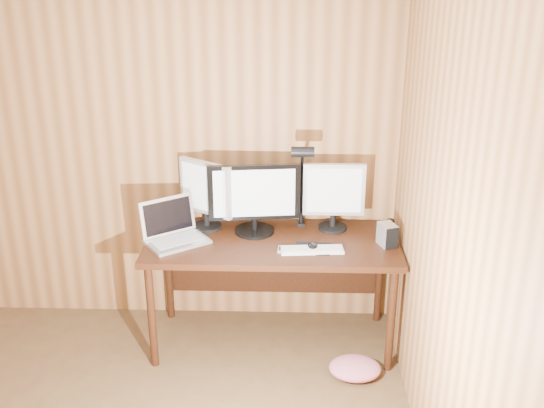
{
  "coord_description": "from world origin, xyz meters",
  "views": [
    {
      "loc": [
        1.04,
        -2.04,
        2.46
      ],
      "look_at": [
        0.93,
        1.58,
        1.02
      ],
      "focal_mm": 42.0,
      "sensor_mm": 36.0,
      "label": 1
    }
  ],
  "objects_px": {
    "hard_drive": "(387,235)",
    "monitor_right": "(334,195)",
    "laptop": "(173,231)",
    "phone": "(282,249)",
    "desk": "(273,253)",
    "speaker": "(390,228)",
    "monitor_left": "(206,193)",
    "mouse": "(313,245)",
    "monitor_center": "(254,198)",
    "desk_lamp": "(302,174)",
    "keyboard": "(312,250)"
  },
  "relations": [
    {
      "from": "hard_drive",
      "to": "monitor_right",
      "type": "bearing_deg",
      "value": 123.58
    },
    {
      "from": "monitor_right",
      "to": "laptop",
      "type": "relative_size",
      "value": 0.98
    },
    {
      "from": "phone",
      "to": "laptop",
      "type": "bearing_deg",
      "value": 173.75
    },
    {
      "from": "desk",
      "to": "speaker",
      "type": "relative_size",
      "value": 13.63
    },
    {
      "from": "desk",
      "to": "monitor_right",
      "type": "distance_m",
      "value": 0.55
    },
    {
      "from": "monitor_left",
      "to": "phone",
      "type": "xyz_separation_m",
      "value": [
        0.5,
        -0.33,
        -0.24
      ]
    },
    {
      "from": "monitor_right",
      "to": "mouse",
      "type": "xyz_separation_m",
      "value": [
        -0.14,
        -0.31,
        -0.22
      ]
    },
    {
      "from": "mouse",
      "to": "hard_drive",
      "type": "distance_m",
      "value": 0.47
    },
    {
      "from": "monitor_left",
      "to": "laptop",
      "type": "bearing_deg",
      "value": -99.81
    },
    {
      "from": "monitor_center",
      "to": "desk_lamp",
      "type": "distance_m",
      "value": 0.34
    },
    {
      "from": "mouse",
      "to": "hard_drive",
      "type": "xyz_separation_m",
      "value": [
        0.47,
        0.07,
        0.05
      ]
    },
    {
      "from": "laptop",
      "to": "speaker",
      "type": "xyz_separation_m",
      "value": [
        1.38,
        0.1,
        -0.01
      ]
    },
    {
      "from": "monitor_left",
      "to": "monitor_right",
      "type": "height_order",
      "value": "monitor_left"
    },
    {
      "from": "monitor_left",
      "to": "phone",
      "type": "bearing_deg",
      "value": 0.41
    },
    {
      "from": "desk",
      "to": "phone",
      "type": "bearing_deg",
      "value": -73.46
    },
    {
      "from": "desk",
      "to": "phone",
      "type": "height_order",
      "value": "phone"
    },
    {
      "from": "hard_drive",
      "to": "monitor_center",
      "type": "bearing_deg",
      "value": 148.37
    },
    {
      "from": "monitor_left",
      "to": "speaker",
      "type": "relative_size",
      "value": 3.92
    },
    {
      "from": "phone",
      "to": "desk_lamp",
      "type": "bearing_deg",
      "value": 72.69
    },
    {
      "from": "monitor_left",
      "to": "monitor_right",
      "type": "distance_m",
      "value": 0.83
    },
    {
      "from": "monitor_right",
      "to": "phone",
      "type": "xyz_separation_m",
      "value": [
        -0.33,
        -0.33,
        -0.24
      ]
    },
    {
      "from": "speaker",
      "to": "monitor_left",
      "type": "bearing_deg",
      "value": 175.21
    },
    {
      "from": "monitor_right",
      "to": "phone",
      "type": "relative_size",
      "value": 4.72
    },
    {
      "from": "mouse",
      "to": "desk_lamp",
      "type": "xyz_separation_m",
      "value": [
        -0.07,
        0.29,
        0.37
      ]
    },
    {
      "from": "laptop",
      "to": "keyboard",
      "type": "height_order",
      "value": "laptop"
    },
    {
      "from": "mouse",
      "to": "phone",
      "type": "xyz_separation_m",
      "value": [
        -0.19,
        -0.03,
        -0.02
      ]
    },
    {
      "from": "monitor_left",
      "to": "phone",
      "type": "height_order",
      "value": "monitor_left"
    },
    {
      "from": "speaker",
      "to": "desk_lamp",
      "type": "distance_m",
      "value": 0.66
    },
    {
      "from": "hard_drive",
      "to": "desk_lamp",
      "type": "relative_size",
      "value": 0.24
    },
    {
      "from": "hard_drive",
      "to": "desk_lamp",
      "type": "bearing_deg",
      "value": 137.42
    },
    {
      "from": "desk",
      "to": "keyboard",
      "type": "bearing_deg",
      "value": -41.07
    },
    {
      "from": "monitor_center",
      "to": "mouse",
      "type": "height_order",
      "value": "monitor_center"
    },
    {
      "from": "speaker",
      "to": "desk",
      "type": "bearing_deg",
      "value": -178.85
    },
    {
      "from": "laptop",
      "to": "keyboard",
      "type": "xyz_separation_m",
      "value": [
        0.88,
        -0.13,
        -0.05
      ]
    },
    {
      "from": "keyboard",
      "to": "monitor_left",
      "type": "bearing_deg",
      "value": 149.73
    },
    {
      "from": "keyboard",
      "to": "phone",
      "type": "relative_size",
      "value": 4.08
    },
    {
      "from": "keyboard",
      "to": "desk_lamp",
      "type": "bearing_deg",
      "value": 96.76
    },
    {
      "from": "monitor_center",
      "to": "monitor_left",
      "type": "xyz_separation_m",
      "value": [
        -0.32,
        0.06,
        0.01
      ]
    },
    {
      "from": "desk",
      "to": "desk_lamp",
      "type": "bearing_deg",
      "value": 29.4
    },
    {
      "from": "keyboard",
      "to": "monitor_right",
      "type": "bearing_deg",
      "value": 62.5
    },
    {
      "from": "monitor_center",
      "to": "monitor_right",
      "type": "xyz_separation_m",
      "value": [
        0.51,
        0.07,
        0.0
      ]
    },
    {
      "from": "desk",
      "to": "mouse",
      "type": "bearing_deg",
      "value": -35.91
    },
    {
      "from": "phone",
      "to": "speaker",
      "type": "distance_m",
      "value": 0.73
    },
    {
      "from": "monitor_left",
      "to": "desk_lamp",
      "type": "xyz_separation_m",
      "value": [
        0.63,
        -0.01,
        0.14
      ]
    },
    {
      "from": "monitor_right",
      "to": "laptop",
      "type": "height_order",
      "value": "monitor_right"
    },
    {
      "from": "laptop",
      "to": "desk",
      "type": "bearing_deg",
      "value": -27.81
    },
    {
      "from": "phone",
      "to": "desk_lamp",
      "type": "height_order",
      "value": "desk_lamp"
    },
    {
      "from": "monitor_center",
      "to": "speaker",
      "type": "relative_size",
      "value": 5.05
    },
    {
      "from": "monitor_right",
      "to": "desk_lamp",
      "type": "distance_m",
      "value": 0.25
    },
    {
      "from": "monitor_left",
      "to": "laptop",
      "type": "xyz_separation_m",
      "value": [
        -0.19,
        -0.2,
        -0.18
      ]
    }
  ]
}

